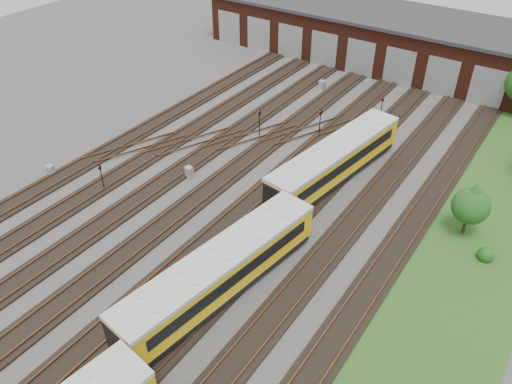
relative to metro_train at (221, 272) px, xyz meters
The scene contains 16 objects.
ground 7.53m from the metro_train, 145.69° to the left, with size 120.00×120.00×0.00m, color #42403D.
track_network 7.97m from the metro_train, 142.79° to the left, with size 30.40×70.00×0.33m.
maintenance_shed 44.49m from the metro_train, 97.76° to the left, with size 51.00×12.50×6.35m.
grass_verge 19.28m from the metro_train, 47.31° to the left, with size 8.00×55.00×0.05m, color #264D19.
metro_train is the anchor object (origin of this frame).
signal_mast_0 15.77m from the metro_train, 167.21° to the left, with size 0.25×0.23×2.65m.
signal_mast_1 21.17m from the metro_train, 117.42° to the left, with size 0.26×0.24×2.84m.
signal_mast_2 28.62m from the metro_train, 92.09° to the left, with size 0.23×0.22×2.71m.
signal_mast_3 22.57m from the metro_train, 102.15° to the left, with size 0.29×0.28×2.92m.
relay_cabinet_0 21.19m from the metro_train, behind, with size 0.62×0.51×1.03m, color gray.
relay_cabinet_1 33.40m from the metro_train, 106.98° to the left, with size 0.66×0.55×1.10m, color gray.
relay_cabinet_2 14.12m from the metro_train, 139.44° to the left, with size 0.66×0.55×1.10m, color gray.
relay_cabinet_3 24.87m from the metro_train, 87.30° to the left, with size 0.59×0.50×0.99m, color gray.
relay_cabinet_4 22.67m from the metro_train, 91.34° to the left, with size 0.61×0.51×1.02m, color gray.
tree_3 19.13m from the metro_train, 53.15° to the left, with size 2.79×2.79×4.62m.
bush_1 19.10m from the metro_train, 44.33° to the left, with size 1.20×1.20×1.20m, color #194513.
Camera 1 is at (20.80, -21.56, 25.27)m, focal length 35.00 mm.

